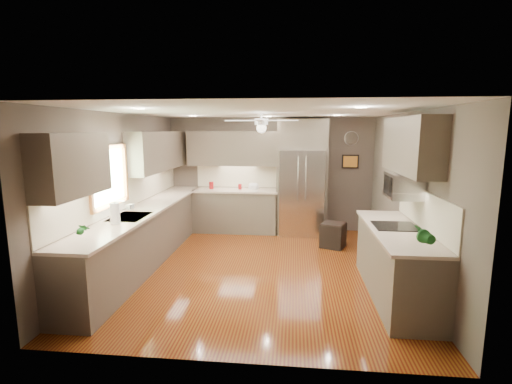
% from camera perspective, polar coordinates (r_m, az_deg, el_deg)
% --- Properties ---
extents(floor, '(5.00, 5.00, 0.00)m').
position_cam_1_polar(floor, '(6.18, 0.54, -11.65)').
color(floor, '#4F160A').
rests_on(floor, ground).
extents(ceiling, '(5.00, 5.00, 0.00)m').
position_cam_1_polar(ceiling, '(5.76, 0.58, 12.20)').
color(ceiling, white).
rests_on(ceiling, ground).
extents(wall_back, '(4.50, 0.00, 4.50)m').
position_cam_1_polar(wall_back, '(8.31, 2.16, 2.76)').
color(wall_back, brown).
rests_on(wall_back, ground).
extents(wall_front, '(4.50, 0.00, 4.50)m').
position_cam_1_polar(wall_front, '(3.42, -3.34, -7.21)').
color(wall_front, brown).
rests_on(wall_front, ground).
extents(wall_left, '(0.00, 5.00, 5.00)m').
position_cam_1_polar(wall_left, '(6.45, -19.77, 0.21)').
color(wall_left, brown).
rests_on(wall_left, ground).
extents(wall_right, '(0.00, 5.00, 5.00)m').
position_cam_1_polar(wall_right, '(6.07, 22.24, -0.50)').
color(wall_right, brown).
rests_on(wall_right, ground).
extents(canister_a, '(0.13, 0.13, 0.16)m').
position_cam_1_polar(canister_a, '(8.24, -6.89, 1.03)').
color(canister_a, maroon).
rests_on(canister_a, back_run).
extents(canister_d, '(0.09, 0.09, 0.12)m').
position_cam_1_polar(canister_d, '(8.12, -2.48, 0.82)').
color(canister_d, maroon).
rests_on(canister_d, back_run).
extents(soap_bottle, '(0.09, 0.09, 0.17)m').
position_cam_1_polar(soap_bottle, '(6.25, -18.75, -2.11)').
color(soap_bottle, white).
rests_on(soap_bottle, left_run).
extents(potted_plant_left, '(0.16, 0.13, 0.27)m').
position_cam_1_polar(potted_plant_left, '(4.84, -25.38, -5.27)').
color(potted_plant_left, '#17521B').
rests_on(potted_plant_left, left_run).
extents(potted_plant_right, '(0.23, 0.20, 0.35)m').
position_cam_1_polar(potted_plant_right, '(4.40, 24.26, -6.07)').
color(potted_plant_right, '#17521B').
rests_on(potted_plant_right, right_run).
extents(bowl, '(0.27, 0.27, 0.06)m').
position_cam_1_polar(bowl, '(8.08, -0.40, 0.57)').
color(bowl, '#BDAD8E').
rests_on(bowl, back_run).
extents(left_run, '(0.65, 4.70, 1.45)m').
position_cam_1_polar(left_run, '(6.62, -16.52, -6.17)').
color(left_run, brown).
rests_on(left_run, ground).
extents(back_run, '(1.85, 0.65, 1.45)m').
position_cam_1_polar(back_run, '(8.22, -3.06, -2.73)').
color(back_run, brown).
rests_on(back_run, ground).
extents(uppers, '(4.50, 4.70, 0.95)m').
position_cam_1_polar(uppers, '(6.58, -5.33, 6.36)').
color(uppers, brown).
rests_on(uppers, wall_left).
extents(window, '(0.05, 1.12, 0.92)m').
position_cam_1_polar(window, '(5.95, -21.74, 2.27)').
color(window, '#BFF2B2').
rests_on(window, wall_left).
extents(sink, '(0.50, 0.70, 0.32)m').
position_cam_1_polar(sink, '(5.93, -18.88, -3.89)').
color(sink, silver).
rests_on(sink, left_run).
extents(refrigerator, '(1.06, 0.75, 2.45)m').
position_cam_1_polar(refrigerator, '(7.96, 7.03, 1.95)').
color(refrigerator, silver).
rests_on(refrigerator, ground).
extents(right_run, '(0.70, 2.20, 1.45)m').
position_cam_1_polar(right_run, '(5.42, 20.80, -9.93)').
color(right_run, brown).
rests_on(right_run, ground).
extents(microwave, '(0.43, 0.55, 0.34)m').
position_cam_1_polar(microwave, '(5.45, 21.73, 0.91)').
color(microwave, silver).
rests_on(microwave, wall_right).
extents(ceiling_fan, '(1.18, 1.18, 0.32)m').
position_cam_1_polar(ceiling_fan, '(6.06, 0.85, 10.49)').
color(ceiling_fan, white).
rests_on(ceiling_fan, ceiling).
extents(recessed_lights, '(2.84, 3.14, 0.01)m').
position_cam_1_polar(recessed_lights, '(6.16, 0.55, 11.98)').
color(recessed_lights, white).
rests_on(recessed_lights, ceiling).
extents(wall_clock, '(0.30, 0.03, 0.30)m').
position_cam_1_polar(wall_clock, '(8.31, 14.44, 8.00)').
color(wall_clock, white).
rests_on(wall_clock, wall_back).
extents(framed_print, '(0.36, 0.03, 0.30)m').
position_cam_1_polar(framed_print, '(8.33, 14.30, 4.56)').
color(framed_print, black).
rests_on(framed_print, wall_back).
extents(stool, '(0.55, 0.55, 0.49)m').
position_cam_1_polar(stool, '(7.31, 11.78, -6.48)').
color(stool, black).
rests_on(stool, ground).
extents(paper_towel, '(0.13, 0.13, 0.33)m').
position_cam_1_polar(paper_towel, '(5.51, -20.88, -3.17)').
color(paper_towel, white).
rests_on(paper_towel, left_run).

